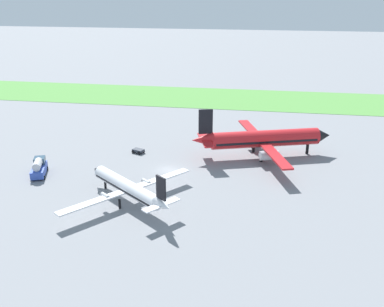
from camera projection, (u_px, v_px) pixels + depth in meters
ground_plane at (169, 170)px, 88.39m from camera, size 600.00×600.00×0.00m
grass_taxiway_strip at (208, 98)px, 144.94m from camera, size 360.00×28.00×0.08m
airplane_midfield_jet at (262, 139)px, 93.94m from camera, size 29.92×30.19×11.00m
airplane_foreground_turboprop at (128, 187)px, 74.12m from camera, size 18.94×21.24×7.76m
fuel_truck_near_gate at (39, 167)px, 85.61m from camera, size 4.41×6.93×3.29m
baggage_cart_midfield at (138, 151)px, 97.10m from camera, size 2.87×2.53×0.90m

